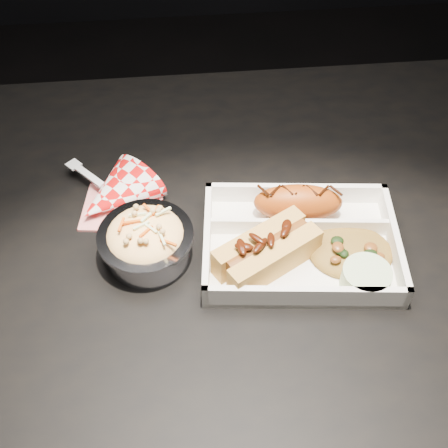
% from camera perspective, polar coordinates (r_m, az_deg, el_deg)
% --- Properties ---
extents(floor, '(4.00, 4.00, 0.05)m').
position_cam_1_polar(floor, '(1.44, 1.58, -21.77)').
color(floor, black).
rests_on(floor, ground).
extents(dining_table, '(1.20, 0.80, 0.75)m').
position_cam_1_polar(dining_table, '(0.83, 2.57, -5.73)').
color(dining_table, black).
rests_on(dining_table, ground).
extents(food_tray, '(0.27, 0.21, 0.04)m').
position_cam_1_polar(food_tray, '(0.74, 7.67, -2.16)').
color(food_tray, white).
rests_on(food_tray, dining_table).
extents(fried_pastry, '(0.12, 0.06, 0.05)m').
position_cam_1_polar(fried_pastry, '(0.76, 7.52, 2.17)').
color(fried_pastry, '#AB4811').
rests_on(fried_pastry, food_tray).
extents(hotdog, '(0.14, 0.12, 0.06)m').
position_cam_1_polar(hotdog, '(0.71, 4.39, -2.66)').
color(hotdog, gold).
rests_on(hotdog, food_tray).
extents(fried_rice_mound, '(0.12, 0.10, 0.03)m').
position_cam_1_polar(fried_rice_mound, '(0.74, 12.86, -2.22)').
color(fried_rice_mound, olive).
rests_on(fried_rice_mound, food_tray).
extents(cupcake_liner, '(0.06, 0.06, 0.03)m').
position_cam_1_polar(cupcake_liner, '(0.71, 14.19, -5.40)').
color(cupcake_liner, '#BAD29F').
rests_on(cupcake_liner, food_tray).
extents(foil_coleslaw_cup, '(0.12, 0.12, 0.07)m').
position_cam_1_polar(foil_coleslaw_cup, '(0.72, -7.92, -1.63)').
color(foil_coleslaw_cup, silver).
rests_on(foil_coleslaw_cup, dining_table).
extents(napkin_fork, '(0.15, 0.15, 0.10)m').
position_cam_1_polar(napkin_fork, '(0.80, -11.08, 2.82)').
color(napkin_fork, red).
rests_on(napkin_fork, dining_table).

